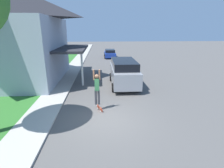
{
  "coord_description": "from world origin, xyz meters",
  "views": [
    {
      "loc": [
        -0.25,
        -8.25,
        4.55
      ],
      "look_at": [
        0.45,
        2.73,
        1.08
      ],
      "focal_mm": 28.0,
      "sensor_mm": 36.0,
      "label": 1
    }
  ],
  "objects_px": {
    "car_down_street": "(110,53)",
    "skateboarder": "(97,87)",
    "suv_parked": "(124,72)",
    "skateboard": "(100,108)"
  },
  "relations": [
    {
      "from": "car_down_street",
      "to": "skateboard",
      "type": "height_order",
      "value": "car_down_street"
    },
    {
      "from": "car_down_street",
      "to": "skateboard",
      "type": "distance_m",
      "value": 20.07
    },
    {
      "from": "car_down_street",
      "to": "skateboarder",
      "type": "height_order",
      "value": "skateboarder"
    },
    {
      "from": "car_down_street",
      "to": "suv_parked",
      "type": "bearing_deg",
      "value": -88.71
    },
    {
      "from": "suv_parked",
      "to": "car_down_street",
      "type": "bearing_deg",
      "value": 91.29
    },
    {
      "from": "suv_parked",
      "to": "car_down_street",
      "type": "height_order",
      "value": "suv_parked"
    },
    {
      "from": "suv_parked",
      "to": "car_down_street",
      "type": "xyz_separation_m",
      "value": [
        -0.35,
        15.4,
        -0.49
      ]
    },
    {
      "from": "car_down_street",
      "to": "skateboarder",
      "type": "bearing_deg",
      "value": -95.12
    },
    {
      "from": "suv_parked",
      "to": "skateboarder",
      "type": "bearing_deg",
      "value": -115.0
    },
    {
      "from": "car_down_street",
      "to": "skateboarder",
      "type": "distance_m",
      "value": 20.08
    }
  ]
}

